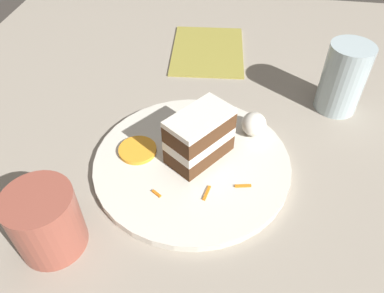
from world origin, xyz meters
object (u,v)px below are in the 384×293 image
(drinking_glass, at_px, (342,82))
(menu_card, at_px, (208,51))
(plate, at_px, (192,162))
(orange_garnish, at_px, (138,150))
(cream_dollop, at_px, (254,124))
(cake_slice, at_px, (200,136))
(coffee_mug, at_px, (45,220))

(drinking_glass, xyz_separation_m, menu_card, (0.16, 0.26, -0.05))
(plate, bearing_deg, orange_garnish, 87.00)
(cream_dollop, bearing_deg, plate, 130.45)
(cream_dollop, bearing_deg, menu_card, 21.90)
(menu_card, bearing_deg, cake_slice, 89.73)
(orange_garnish, height_order, coffee_mug, coffee_mug)
(drinking_glass, bearing_deg, cream_dollop, 126.02)
(cream_dollop, bearing_deg, coffee_mug, 133.96)
(plate, distance_m, menu_card, 0.35)
(cake_slice, relative_size, menu_card, 0.54)
(drinking_glass, relative_size, menu_card, 0.60)
(plate, height_order, orange_garnish, orange_garnish)
(plate, distance_m, coffee_mug, 0.23)
(cream_dollop, height_order, drinking_glass, drinking_glass)
(plate, bearing_deg, menu_card, 2.79)
(plate, xyz_separation_m, drinking_glass, (0.19, -0.24, 0.05))
(cream_dollop, height_order, orange_garnish, cream_dollop)
(orange_garnish, bearing_deg, coffee_mug, 157.30)
(plate, distance_m, cake_slice, 0.05)
(cream_dollop, distance_m, drinking_glass, 0.19)
(coffee_mug, bearing_deg, cake_slice, -44.02)
(cream_dollop, xyz_separation_m, orange_garnish, (-0.07, 0.18, -0.02))
(menu_card, bearing_deg, drinking_glass, 142.97)
(cream_dollop, height_order, menu_card, cream_dollop)
(cream_dollop, xyz_separation_m, drinking_glass, (0.11, -0.15, 0.02))
(cake_slice, bearing_deg, coffee_mug, -97.47)
(cake_slice, height_order, drinking_glass, drinking_glass)
(plate, relative_size, menu_card, 1.46)
(plate, bearing_deg, cake_slice, -41.59)
(plate, xyz_separation_m, cream_dollop, (0.08, -0.09, 0.02))
(coffee_mug, bearing_deg, cream_dollop, -46.04)
(plate, relative_size, drinking_glass, 2.43)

